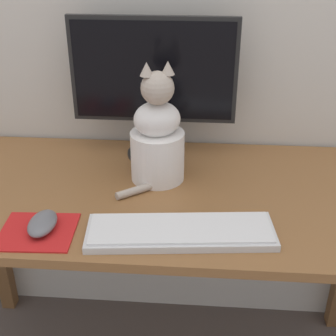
{
  "coord_description": "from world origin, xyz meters",
  "views": [
    {
      "loc": [
        0.11,
        -1.09,
        1.39
      ],
      "look_at": [
        0.03,
        -0.07,
        0.84
      ],
      "focal_mm": 50.0,
      "sensor_mm": 36.0,
      "label": 1
    }
  ],
  "objects_px": {
    "computer_mouse_left": "(42,223)",
    "cat": "(157,138)",
    "monitor": "(154,80)",
    "keyboard": "(181,231)"
  },
  "relations": [
    {
      "from": "monitor",
      "to": "computer_mouse_left",
      "type": "height_order",
      "value": "monitor"
    },
    {
      "from": "computer_mouse_left",
      "to": "monitor",
      "type": "bearing_deg",
      "value": 61.97
    },
    {
      "from": "monitor",
      "to": "computer_mouse_left",
      "type": "bearing_deg",
      "value": -118.03
    },
    {
      "from": "keyboard",
      "to": "computer_mouse_left",
      "type": "bearing_deg",
      "value": 175.14
    },
    {
      "from": "computer_mouse_left",
      "to": "cat",
      "type": "distance_m",
      "value": 0.38
    },
    {
      "from": "keyboard",
      "to": "computer_mouse_left",
      "type": "distance_m",
      "value": 0.33
    },
    {
      "from": "monitor",
      "to": "keyboard",
      "type": "relative_size",
      "value": 1.08
    },
    {
      "from": "keyboard",
      "to": "computer_mouse_left",
      "type": "xyz_separation_m",
      "value": [
        -0.33,
        -0.0,
        0.01
      ]
    },
    {
      "from": "computer_mouse_left",
      "to": "cat",
      "type": "xyz_separation_m",
      "value": [
        0.25,
        0.27,
        0.11
      ]
    },
    {
      "from": "monitor",
      "to": "cat",
      "type": "bearing_deg",
      "value": -80.94
    }
  ]
}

